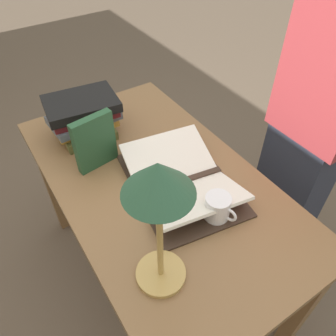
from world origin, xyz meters
TOP-DOWN VIEW (x-y plane):
  - ground_plane at (0.00, 0.00)m, footprint 12.00×12.00m
  - reading_desk at (0.00, 0.00)m, footprint 1.32×0.74m
  - open_book at (-0.08, -0.06)m, footprint 0.56×0.43m
  - book_stack_tall at (0.41, 0.12)m, footprint 0.25×0.32m
  - book_standing_upright at (0.20, 0.16)m, footprint 0.06×0.17m
  - reading_lamp at (-0.36, 0.20)m, footprint 0.17×0.17m
  - coffee_mug at (-0.28, -0.08)m, footprint 0.12×0.09m
  - person_reader at (-0.17, -0.69)m, footprint 0.36×0.23m

SIDE VIEW (x-z plane):
  - ground_plane at x=0.00m, z-range 0.00..0.00m
  - reading_desk at x=0.00m, z-range 0.27..1.03m
  - open_book at x=-0.08m, z-range 0.74..0.83m
  - coffee_mug at x=-0.28m, z-range 0.76..0.86m
  - person_reader at x=-0.17m, z-range 0.00..1.66m
  - book_stack_tall at x=0.41m, z-range 0.76..0.95m
  - book_standing_upright at x=0.20m, z-range 0.76..0.99m
  - reading_lamp at x=-0.36m, z-range 0.89..1.36m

